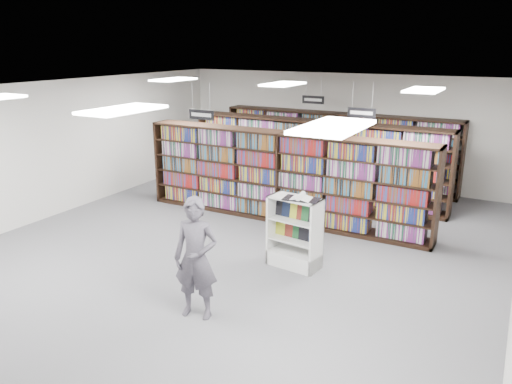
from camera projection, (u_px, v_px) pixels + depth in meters
The scene contains 18 objects.
floor at pixel (238, 249), 10.16m from camera, with size 12.00×12.00×0.00m, color #4B4A4F.
ceiling at pixel (236, 89), 9.24m from camera, with size 10.00×12.00×0.10m, color silver.
wall_back at pixel (341, 128), 14.75m from camera, with size 10.00×0.10×3.20m, color silver.
wall_left at pixel (59, 148), 12.00m from camera, with size 0.10×12.00×3.20m, color silver.
bookshelf_row_near at pixel (282, 177), 11.54m from camera, with size 7.00×0.60×2.10m.
bookshelf_row_mid at pixel (314, 160), 13.22m from camera, with size 7.00×0.60×2.10m.
bookshelf_row_far at pixel (336, 149), 14.65m from camera, with size 7.00×0.60×2.10m.
aisle_sign_left at pixel (201, 114), 10.96m from camera, with size 0.65×0.02×0.80m.
aisle_sign_right at pixel (362, 112), 11.27m from camera, with size 0.65×0.02×0.80m.
aisle_sign_center at pixel (313, 99), 13.87m from camera, with size 0.65×0.02×0.80m.
troffer_front_center at pixel (123, 110), 6.73m from camera, with size 0.60×1.20×0.04m, color white.
troffer_front_right at pixel (333, 127), 5.35m from camera, with size 0.60×1.20×0.04m, color white.
troffer_back_left at pixel (174, 80), 12.31m from camera, with size 0.60×1.20×0.04m, color white.
troffer_back_center at pixel (283, 84), 10.94m from camera, with size 0.60×1.20×0.04m, color white.
troffer_back_right at pixel (424, 90), 9.56m from camera, with size 0.60×1.20×0.04m, color white.
endcap_display at pixel (295, 242), 9.28m from camera, with size 1.01×0.59×1.35m.
open_book at pixel (301, 198), 8.89m from camera, with size 0.68×0.44×0.13m.
shopper at pixel (196, 258), 7.43m from camera, with size 0.69×0.45×1.89m, color #4D4852.
Camera 1 is at (4.82, -8.08, 4.02)m, focal length 35.00 mm.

